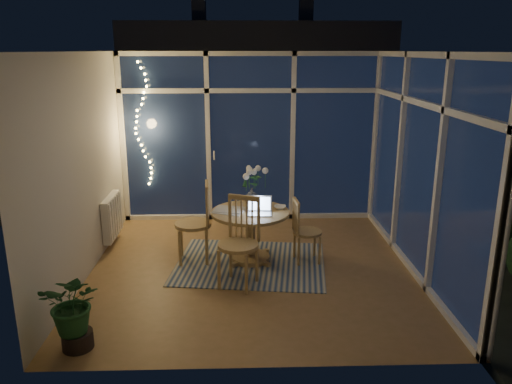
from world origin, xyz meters
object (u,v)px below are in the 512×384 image
(chair_left, at_px, (193,222))
(chair_front, at_px, (238,243))
(chair_right, at_px, (307,230))
(potted_plant, at_px, (74,310))
(laptop, at_px, (259,206))
(dining_table, at_px, (250,236))
(flower_vase, at_px, (252,196))

(chair_left, xyz_separation_m, chair_front, (0.57, -0.72, 0.00))
(chair_right, xyz_separation_m, potted_plant, (-2.33, -1.86, -0.04))
(laptop, bearing_deg, potted_plant, -131.13)
(chair_right, bearing_deg, chair_left, 81.77)
(dining_table, height_order, potted_plant, potted_plant)
(laptop, xyz_separation_m, flower_vase, (-0.08, 0.46, -0.01))
(chair_right, height_order, flower_vase, flower_vase)
(chair_right, distance_m, chair_front, 1.10)
(chair_left, relative_size, laptop, 3.39)
(laptop, height_order, potted_plant, laptop)
(chair_front, bearing_deg, flower_vase, 102.52)
(chair_right, relative_size, laptop, 2.74)
(chair_front, xyz_separation_m, laptop, (0.26, 0.58, 0.26))
(dining_table, distance_m, flower_vase, 0.55)
(dining_table, bearing_deg, chair_front, -102.16)
(dining_table, height_order, flower_vase, flower_vase)
(dining_table, distance_m, chair_left, 0.75)
(chair_left, xyz_separation_m, laptop, (0.83, -0.15, 0.26))
(chair_right, distance_m, laptop, 0.71)
(laptop, bearing_deg, chair_front, -111.54)
(laptop, bearing_deg, chair_right, 10.39)
(potted_plant, bearing_deg, flower_vase, 53.83)
(dining_table, distance_m, chair_front, 0.75)
(chair_right, relative_size, chair_front, 0.80)
(flower_vase, bearing_deg, chair_front, -99.92)
(chair_right, height_order, potted_plant, chair_right)
(dining_table, bearing_deg, chair_left, 178.63)
(dining_table, distance_m, laptop, 0.48)
(dining_table, height_order, chair_right, chair_right)
(chair_right, xyz_separation_m, flower_vase, (-0.69, 0.38, 0.35))
(dining_table, bearing_deg, laptop, -49.66)
(dining_table, bearing_deg, flower_vase, 84.97)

